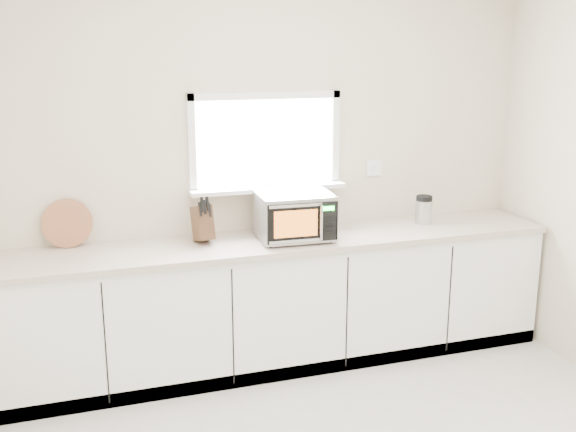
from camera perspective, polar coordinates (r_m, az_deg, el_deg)
name	(u,v)px	position (r m, az deg, el deg)	size (l,w,h in m)	color
back_wall	(265,168)	(4.81, -1.95, 4.09)	(4.00, 0.17, 2.70)	beige
cabinets	(278,304)	(4.79, -0.86, -7.44)	(3.92, 0.60, 0.88)	white
countertop	(278,242)	(4.63, -0.84, -2.19)	(3.92, 0.64, 0.04)	beige
microwave	(295,216)	(4.57, 0.61, 0.03)	(0.52, 0.44, 0.32)	black
knife_block	(203,222)	(4.55, -7.24, -0.54)	(0.13, 0.24, 0.33)	#4A2D1A
cutting_board	(67,223)	(4.63, -18.19, -0.59)	(0.32, 0.32, 0.02)	#AE6843
coffee_grinder	(424,209)	(5.11, 11.41, 0.55)	(0.15, 0.15, 0.21)	#A9ACB1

